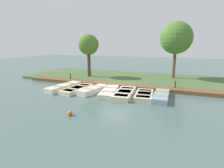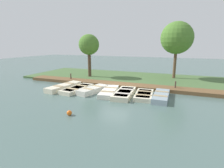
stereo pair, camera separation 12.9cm
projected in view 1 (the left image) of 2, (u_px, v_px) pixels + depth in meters
ground_plane at (115, 89)px, 15.42m from camera, size 80.00×80.00×0.00m
shore_bank at (130, 78)px, 19.94m from camera, size 8.00×24.00×0.19m
dock_walkway at (119, 85)px, 16.39m from camera, size 1.50×19.76×0.30m
rowboat_0 at (64, 87)px, 15.33m from camera, size 3.66×1.50×0.44m
rowboat_1 at (77, 89)px, 14.84m from camera, size 3.45×1.52×0.34m
rowboat_2 at (93, 90)px, 14.38m from camera, size 3.13×1.68×0.43m
rowboat_3 at (109, 92)px, 13.95m from camera, size 3.46×1.65×0.38m
rowboat_4 at (124, 93)px, 13.43m from camera, size 3.44×1.50×0.38m
rowboat_5 at (144, 95)px, 13.11m from camera, size 2.90×1.51×0.33m
rowboat_6 at (161, 96)px, 12.70m from camera, size 3.13×1.07×0.41m
mooring_post_near at (70, 78)px, 18.36m from camera, size 0.12×0.12×0.89m
mooring_post_far at (175, 86)px, 14.71m from camera, size 0.12×0.12×0.89m
buoy at (70, 113)px, 9.72m from camera, size 0.29×0.29×0.29m
park_tree_far_left at (88, 45)px, 19.71m from camera, size 2.31×2.31×4.98m
park_tree_left at (176, 38)px, 18.62m from camera, size 3.42×3.42×6.24m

